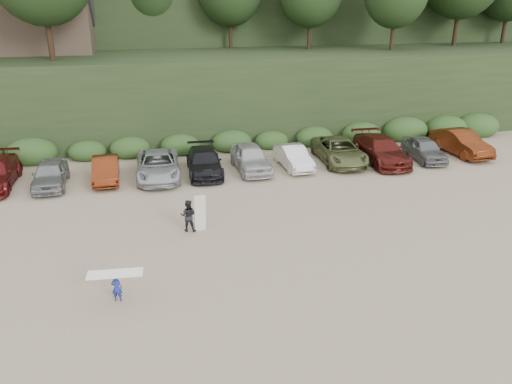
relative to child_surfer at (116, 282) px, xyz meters
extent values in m
plane|color=tan|center=(5.85, 3.03, -0.77)|extent=(120.00, 120.00, 0.00)
cube|color=black|center=(5.85, 25.03, 2.23)|extent=(80.00, 14.00, 6.00)
cube|color=black|center=(5.85, 43.03, 7.23)|extent=(90.00, 30.00, 16.00)
cube|color=#2B491E|center=(5.30, 17.53, -0.17)|extent=(46.20, 2.00, 1.20)
cube|color=brown|center=(-6.15, 27.03, 7.23)|extent=(8.00, 6.00, 4.00)
imported|color=gray|center=(-4.12, 12.65, -0.03)|extent=(1.88, 4.39, 1.48)
imported|color=#63250E|center=(-1.12, 12.95, -0.09)|extent=(1.60, 4.20, 1.37)
imported|color=#A6A8AD|center=(1.87, 12.86, -0.02)|extent=(2.58, 5.45, 1.51)
imported|color=black|center=(4.63, 12.99, -0.05)|extent=(2.17, 5.02, 1.44)
imported|color=#B8B8BD|center=(7.50, 13.00, 0.04)|extent=(2.11, 4.84, 1.62)
imported|color=white|center=(10.24, 12.92, -0.09)|extent=(1.69, 4.23, 1.37)
imported|color=#5C6339|center=(13.44, 13.34, -0.01)|extent=(2.75, 5.60, 1.53)
imported|color=#511712|center=(16.07, 12.79, 0.05)|extent=(2.36, 5.67, 1.64)
imported|color=slate|center=(19.11, 12.68, -0.05)|extent=(2.03, 4.39, 1.46)
imported|color=#59220D|center=(22.17, 13.26, 0.04)|extent=(2.13, 5.08, 1.63)
imported|color=navy|center=(0.00, 0.00, -0.25)|extent=(0.42, 0.32, 1.04)
cube|color=white|center=(0.00, 0.00, 0.33)|extent=(1.93, 0.67, 0.08)
imported|color=black|center=(2.97, 5.17, -0.02)|extent=(0.87, 0.76, 1.51)
cube|color=beige|center=(3.51, 5.00, 0.12)|extent=(0.51, 0.28, 1.78)
camera|label=1|loc=(1.57, -15.75, 9.28)|focal=35.00mm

